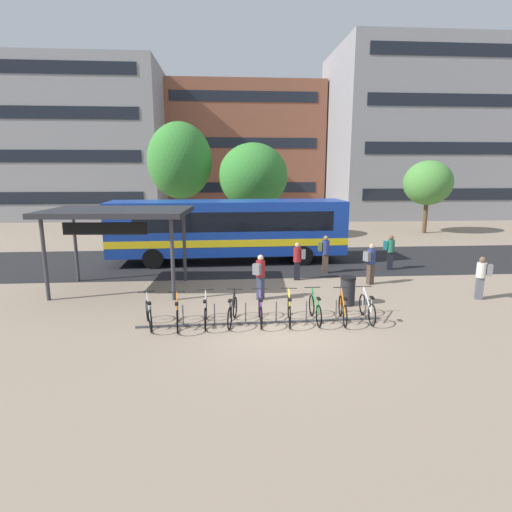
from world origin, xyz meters
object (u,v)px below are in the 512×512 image
at_px(parked_bicycle_silver_2, 206,313).
at_px(street_tree_1, 180,161).
at_px(parked_bicycle_yellow_5, 289,311).
at_px(parked_bicycle_orange_7, 343,310).
at_px(commuter_grey_pack_0, 260,274).
at_px(trash_bin, 348,291).
at_px(transit_shelter, 117,215).
at_px(city_bus, 227,228).
at_px(parked_bicycle_green_6, 315,310).
at_px(commuter_olive_pack_4, 325,252).
at_px(street_tree_0, 253,176).
at_px(commuter_grey_pack_5, 482,275).
at_px(commuter_grey_pack_1, 370,261).
at_px(street_tree_2, 428,183).
at_px(parked_bicycle_black_3, 232,312).
at_px(parked_bicycle_white_8, 367,309).
at_px(parked_bicycle_orange_1, 177,315).
at_px(parked_bicycle_purple_4, 260,311).
at_px(parked_bicycle_silver_0, 149,315).
at_px(commuter_teal_pack_3, 390,250).
at_px(commuter_grey_pack_2, 298,259).

bearing_deg(parked_bicycle_silver_2, street_tree_1, 6.64).
xyz_separation_m(parked_bicycle_yellow_5, parked_bicycle_orange_7, (1.71, -0.04, 0.00)).
xyz_separation_m(commuter_grey_pack_0, trash_bin, (3.07, -0.83, -0.46)).
height_order(transit_shelter, street_tree_1, street_tree_1).
distance_m(city_bus, commuter_grey_pack_0, 6.72).
distance_m(parked_bicycle_green_6, commuter_olive_pack_4, 6.49).
bearing_deg(parked_bicycle_orange_7, transit_shelter, 70.08).
xyz_separation_m(commuter_grey_pack_0, street_tree_0, (0.73, 14.35, 3.35)).
height_order(parked_bicycle_yellow_5, commuter_olive_pack_4, commuter_olive_pack_4).
bearing_deg(commuter_grey_pack_5, commuter_grey_pack_1, -12.16).
distance_m(parked_bicycle_orange_7, street_tree_2, 21.86).
relative_size(city_bus, parked_bicycle_orange_7, 7.05).
bearing_deg(city_bus, parked_bicycle_yellow_5, 100.60).
xyz_separation_m(parked_bicycle_silver_2, street_tree_0, (2.64, 16.75, 3.95)).
relative_size(parked_bicycle_silver_2, parked_bicycle_orange_7, 1.01).
relative_size(parked_bicycle_black_3, parked_bicycle_white_8, 0.99).
xyz_separation_m(parked_bicycle_orange_1, street_tree_2, (16.78, 18.32, 3.41)).
xyz_separation_m(parked_bicycle_silver_2, commuter_olive_pack_4, (5.26, 6.23, 0.64)).
relative_size(parked_bicycle_purple_4, commuter_grey_pack_0, 1.01).
bearing_deg(parked_bicycle_white_8, trash_bin, 8.58).
bearing_deg(city_bus, parked_bicycle_green_6, 105.69).
height_order(parked_bicycle_silver_0, commuter_grey_pack_5, commuter_grey_pack_5).
bearing_deg(commuter_grey_pack_1, commuter_teal_pack_3, 25.86).
bearing_deg(street_tree_0, parked_bicycle_yellow_5, -90.04).
bearing_deg(parked_bicycle_yellow_5, parked_bicycle_silver_0, 97.17).
bearing_deg(trash_bin, street_tree_0, 98.76).
relative_size(parked_bicycle_black_3, commuter_grey_pack_2, 1.03).
bearing_deg(commuter_grey_pack_5, commuter_teal_pack_3, -50.12).
distance_m(commuter_grey_pack_1, street_tree_2, 16.99).
xyz_separation_m(parked_bicycle_purple_4, commuter_grey_pack_5, (8.40, 1.84, 0.55)).
relative_size(parked_bicycle_white_8, street_tree_2, 0.32).
bearing_deg(parked_bicycle_orange_1, parked_bicycle_silver_2, -85.12).
bearing_deg(trash_bin, city_bus, 119.77).
relative_size(parked_bicycle_black_3, parked_bicycle_yellow_5, 0.99).
height_order(parked_bicycle_silver_0, parked_bicycle_yellow_5, same).
relative_size(parked_bicycle_green_6, transit_shelter, 0.30).
distance_m(parked_bicycle_white_8, commuter_grey_pack_2, 5.32).
distance_m(commuter_teal_pack_3, street_tree_2, 13.93).
bearing_deg(parked_bicycle_silver_0, street_tree_1, -13.08).
bearing_deg(parked_bicycle_purple_4, parked_bicycle_orange_7, -89.53).
bearing_deg(transit_shelter, parked_bicycle_yellow_5, -29.87).
distance_m(parked_bicycle_white_8, transit_shelter, 9.94).
distance_m(commuter_grey_pack_1, commuter_teal_pack_3, 3.13).
bearing_deg(parked_bicycle_purple_4, city_bus, 8.04).
height_order(parked_bicycle_yellow_5, commuter_grey_pack_5, commuter_grey_pack_5).
distance_m(parked_bicycle_black_3, parked_bicycle_yellow_5, 1.79).
distance_m(parked_bicycle_silver_2, commuter_grey_pack_5, 10.29).
bearing_deg(commuter_grey_pack_1, trash_bin, -151.50).
relative_size(parked_bicycle_orange_1, parked_bicycle_orange_7, 1.00).
bearing_deg(street_tree_1, transit_shelter, -94.42).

